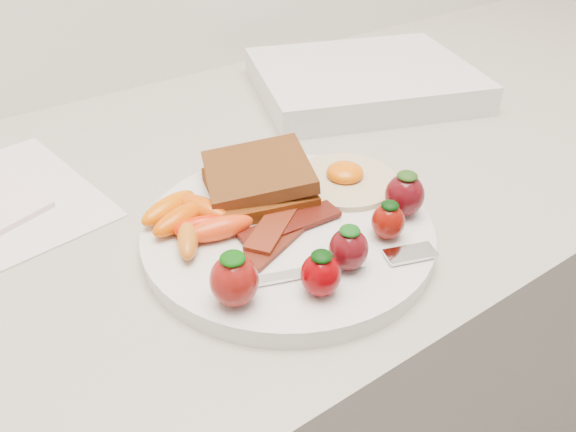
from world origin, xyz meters
TOP-DOWN VIEW (x-y plane):
  - counter at (0.00, 1.70)m, footprint 2.00×0.60m
  - plate at (-0.01, 1.57)m, footprint 0.27×0.27m
  - toast_lower at (-0.00, 1.63)m, footprint 0.12×0.12m
  - toast_upper at (0.00, 1.64)m, footprint 0.13×0.13m
  - fried_egg at (0.08, 1.59)m, footprint 0.13×0.13m
  - bacon_strips at (-0.02, 1.56)m, footprint 0.12×0.09m
  - baby_carrots at (-0.08, 1.61)m, footprint 0.09×0.10m
  - strawberries at (-0.00, 1.50)m, footprint 0.23×0.08m
  - fork at (0.00, 1.49)m, footprint 0.17×0.07m
  - paper_sheet at (-0.22, 1.79)m, footprint 0.20×0.25m
  - appliance at (0.28, 1.79)m, footprint 0.36×0.33m

SIDE VIEW (x-z plane):
  - counter at x=0.00m, z-range 0.00..0.90m
  - paper_sheet at x=-0.22m, z-range 0.90..0.90m
  - plate at x=-0.01m, z-range 0.90..0.92m
  - appliance at x=0.28m, z-range 0.90..0.94m
  - fork at x=0.00m, z-range 0.92..0.92m
  - bacon_strips at x=-0.02m, z-range 0.92..0.93m
  - fried_egg at x=0.08m, z-range 0.91..0.93m
  - toast_lower at x=0.00m, z-range 0.92..0.93m
  - baby_carrots at x=-0.08m, z-range 0.92..0.94m
  - strawberries at x=0.00m, z-range 0.92..0.96m
  - toast_upper at x=0.00m, z-range 0.93..0.95m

